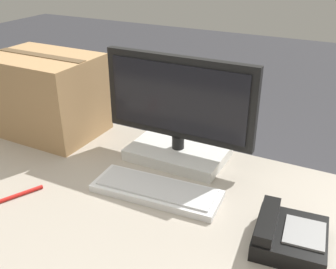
% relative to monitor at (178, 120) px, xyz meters
% --- Properties ---
extents(monitor, '(0.54, 0.22, 0.38)m').
position_rel_monitor_xyz_m(monitor, '(0.00, 0.00, 0.00)').
color(monitor, white).
rests_on(monitor, office_desk).
extents(keyboard, '(0.41, 0.17, 0.03)m').
position_rel_monitor_xyz_m(keyboard, '(0.04, -0.24, -0.14)').
color(keyboard, silver).
rests_on(keyboard, office_desk).
extents(desk_phone, '(0.20, 0.21, 0.08)m').
position_rel_monitor_xyz_m(desk_phone, '(0.45, -0.28, -0.12)').
color(desk_phone, black).
rests_on(desk_phone, office_desk).
extents(cardboard_box, '(0.42, 0.30, 0.32)m').
position_rel_monitor_xyz_m(cardboard_box, '(-0.57, -0.04, 0.01)').
color(cardboard_box, tan).
rests_on(cardboard_box, office_desk).
extents(pen_marker, '(0.07, 0.13, 0.01)m').
position_rel_monitor_xyz_m(pen_marker, '(-0.33, -0.44, -0.15)').
color(pen_marker, red).
rests_on(pen_marker, office_desk).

